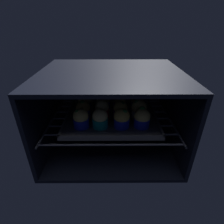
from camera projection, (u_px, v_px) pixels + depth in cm
name	position (u px, v px, depth cm)	size (l,w,h in cm)	color
oven_cavity	(112.00, 108.00, 82.84)	(59.00, 47.00, 37.00)	black
oven_rack	(112.00, 118.00, 80.74)	(54.80, 42.00, 0.80)	#444756
baking_tray	(112.00, 118.00, 79.33)	(40.42, 32.21, 2.20)	#4C4C51
muffin_row0_col0	(82.00, 119.00, 69.98)	(6.33, 6.33, 8.22)	#1928B7
muffin_row0_col1	(101.00, 118.00, 70.03)	(6.33, 6.33, 8.06)	#0C8C84
muffin_row0_col2	(123.00, 118.00, 70.01)	(6.45, 6.45, 8.34)	#1928B7
muffin_row0_col3	(143.00, 118.00, 70.33)	(6.52, 6.52, 8.65)	#1928B7
muffin_row1_col0	(84.00, 110.00, 77.21)	(6.44, 6.44, 8.22)	#1928B7
muffin_row1_col1	(103.00, 109.00, 77.37)	(6.33, 6.33, 8.06)	red
muffin_row1_col2	(121.00, 110.00, 77.07)	(6.33, 6.33, 7.79)	#7A238C
muffin_row1_col3	(140.00, 109.00, 76.89)	(6.81, 6.81, 8.45)	silver
muffin_row2_col0	(86.00, 101.00, 83.94)	(6.94, 6.94, 8.72)	#1928B7
muffin_row2_col1	(104.00, 101.00, 84.57)	(6.73, 6.73, 8.58)	#1928B7
muffin_row2_col2	(120.00, 101.00, 84.49)	(6.33, 6.33, 7.89)	#7A238C
muffin_row2_col3	(138.00, 101.00, 84.83)	(6.36, 6.36, 8.16)	#1928B7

